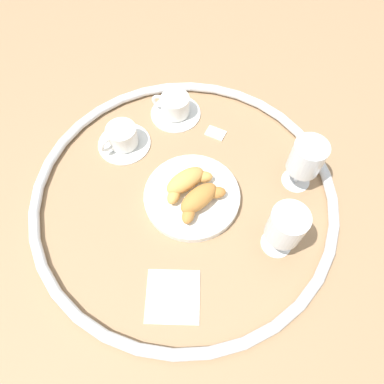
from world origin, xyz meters
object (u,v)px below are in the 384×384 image
object	(u,v)px
sugar_packet	(216,133)
juice_glass_left	(306,159)
croissant_small	(200,199)
pastry_plate	(192,196)
folded_napkin	(173,296)
coffee_cup_far	(175,107)
juice_glass_right	(286,226)
coffee_cup_near	(122,138)
croissant_large	(186,182)

from	to	relation	value
sugar_packet	juice_glass_left	bearing A→B (deg)	168.85
croissant_small	juice_glass_left	size ratio (longest dim) A/B	0.86
pastry_plate	sugar_packet	distance (m)	0.20
croissant_small	folded_napkin	distance (m)	0.22
coffee_cup_far	croissant_small	bearing A→B (deg)	93.80
juice_glass_left	juice_glass_right	bearing A→B (deg)	59.20
pastry_plate	coffee_cup_near	bearing A→B (deg)	-50.61
croissant_small	coffee_cup_far	size ratio (longest dim) A/B	0.88
croissant_small	coffee_cup_far	xyz separation A→B (m)	(0.02, -0.30, -0.02)
croissant_large	coffee_cup_near	bearing A→B (deg)	-48.99
folded_napkin	pastry_plate	bearing A→B (deg)	-108.26
pastry_plate	coffee_cup_near	world-z (taller)	coffee_cup_near
juice_glass_left	pastry_plate	bearing A→B (deg)	2.38
sugar_packet	folded_napkin	distance (m)	0.44
croissant_large	sugar_packet	xyz separation A→B (m)	(-0.10, -0.16, -0.04)
juice_glass_right	coffee_cup_near	bearing A→B (deg)	-45.60
juice_glass_right	folded_napkin	bearing A→B (deg)	18.48
folded_napkin	juice_glass_left	bearing A→B (deg)	-144.94
sugar_packet	croissant_large	bearing A→B (deg)	92.68
coffee_cup_far	juice_glass_left	size ratio (longest dim) A/B	0.97
juice_glass_left	sugar_packet	size ratio (longest dim) A/B	2.80
pastry_plate	folded_napkin	world-z (taller)	pastry_plate
coffee_cup_near	folded_napkin	distance (m)	0.41
folded_napkin	coffee_cup_far	bearing A→B (deg)	-97.79
croissant_large	coffee_cup_far	world-z (taller)	croissant_large
coffee_cup_near	coffee_cup_far	world-z (taller)	same
pastry_plate	coffee_cup_far	xyz separation A→B (m)	(0.01, -0.27, 0.01)
folded_napkin	juice_glass_right	bearing A→B (deg)	-161.52
croissant_small	coffee_cup_far	world-z (taller)	croissant_small
juice_glass_right	sugar_packet	xyz separation A→B (m)	(0.08, -0.32, -0.09)
sugar_packet	folded_napkin	xyz separation A→B (m)	(0.16, 0.40, -0.00)
croissant_large	sugar_packet	distance (m)	0.19
coffee_cup_far	folded_napkin	bearing A→B (deg)	82.21
coffee_cup_far	folded_napkin	world-z (taller)	coffee_cup_far
pastry_plate	folded_napkin	xyz separation A→B (m)	(0.07, 0.22, -0.01)
pastry_plate	folded_napkin	distance (m)	0.23
croissant_large	juice_glass_left	world-z (taller)	juice_glass_left
coffee_cup_near	sugar_packet	world-z (taller)	coffee_cup_near
coffee_cup_near	croissant_small	bearing A→B (deg)	127.88
croissant_small	sugar_packet	world-z (taller)	croissant_small
pastry_plate	juice_glass_right	world-z (taller)	juice_glass_right
juice_glass_right	pastry_plate	bearing A→B (deg)	-40.14
pastry_plate	juice_glass_left	size ratio (longest dim) A/B	1.62
croissant_small	coffee_cup_near	world-z (taller)	croissant_small
coffee_cup_near	juice_glass_right	xyz separation A→B (m)	(-0.32, 0.33, 0.07)
coffee_cup_far	sugar_packet	distance (m)	0.13
juice_glass_left	coffee_cup_far	bearing A→B (deg)	-44.23
juice_glass_left	sugar_packet	world-z (taller)	juice_glass_left
pastry_plate	sugar_packet	world-z (taller)	pastry_plate
pastry_plate	folded_napkin	size ratio (longest dim) A/B	2.06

